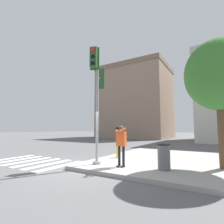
# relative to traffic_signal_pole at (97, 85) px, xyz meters

# --- Properties ---
(ground_plane) EXTENTS (160.00, 160.00, 0.00)m
(ground_plane) POSITION_rel_traffic_signal_pole_xyz_m (-0.43, -0.52, -3.75)
(ground_plane) COLOR #5B5B5E
(sidewalk_corner) EXTENTS (8.00, 8.00, 0.16)m
(sidewalk_corner) POSITION_rel_traffic_signal_pole_xyz_m (3.07, 2.98, -3.67)
(sidewalk_corner) COLOR #9E9B96
(sidewalk_corner) RESTS_ON ground_plane
(crosswalk_stripes) EXTENTS (4.48, 2.78, 0.01)m
(crosswalk_stripes) POSITION_rel_traffic_signal_pole_xyz_m (-3.67, -0.62, -3.75)
(crosswalk_stripes) COLOR silver
(crosswalk_stripes) RESTS_ON ground_plane
(traffic_signal_pole) EXTENTS (0.74, 1.42, 5.49)m
(traffic_signal_pole) POSITION_rel_traffic_signal_pole_xyz_m (0.00, 0.00, 0.00)
(traffic_signal_pole) COLOR #939399
(traffic_signal_pole) RESTS_ON sidewalk_corner
(person_photographer) EXTENTS (0.50, 0.53, 1.70)m
(person_photographer) POSITION_rel_traffic_signal_pole_xyz_m (1.19, 0.10, -2.57)
(person_photographer) COLOR black
(person_photographer) RESTS_ON sidewalk_corner
(street_tree) EXTENTS (2.70, 2.70, 5.29)m
(street_tree) POSITION_rel_traffic_signal_pole_xyz_m (4.84, 1.86, 0.17)
(street_tree) COLOR brown
(street_tree) RESTS_ON sidewalk_corner
(fire_hydrant) EXTENTS (0.19, 0.25, 0.69)m
(fire_hydrant) POSITION_rel_traffic_signal_pole_xyz_m (-0.07, 2.03, -3.25)
(fire_hydrant) COLOR yellow
(fire_hydrant) RESTS_ON sidewalk_corner
(trash_bin) EXTENTS (0.49, 0.49, 0.98)m
(trash_bin) POSITION_rel_traffic_signal_pole_xyz_m (2.86, 0.45, -3.10)
(trash_bin) COLOR #5B5B60
(trash_bin) RESTS_ON sidewalk_corner
(building_left) EXTENTS (12.71, 10.51, 13.60)m
(building_left) POSITION_rel_traffic_signal_pole_xyz_m (-9.03, 25.00, 3.06)
(building_left) COLOR gray
(building_left) RESTS_ON ground_plane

